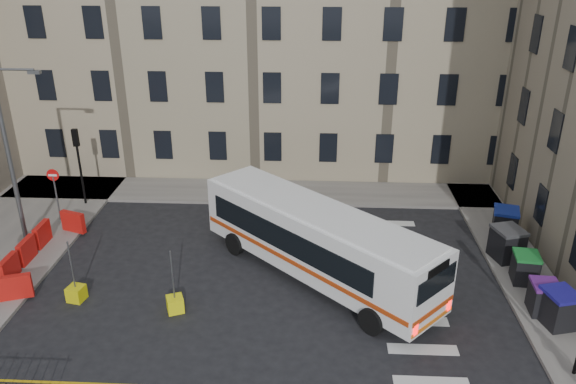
# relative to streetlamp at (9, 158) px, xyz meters

# --- Properties ---
(ground) EXTENTS (120.00, 120.00, 0.00)m
(ground) POSITION_rel_streetlamp_xyz_m (13.00, -2.00, -4.34)
(ground) COLOR black
(ground) RESTS_ON ground
(pavement_north) EXTENTS (36.00, 3.20, 0.15)m
(pavement_north) POSITION_rel_streetlamp_xyz_m (7.00, 6.60, -4.26)
(pavement_north) COLOR slate
(pavement_north) RESTS_ON ground
(pavement_east) EXTENTS (2.40, 26.00, 0.15)m
(pavement_east) POSITION_rel_streetlamp_xyz_m (22.00, 2.00, -4.26)
(pavement_east) COLOR slate
(pavement_east) RESTS_ON ground
(terrace_north) EXTENTS (38.30, 10.80, 17.20)m
(terrace_north) POSITION_rel_streetlamp_xyz_m (6.00, 13.50, 4.28)
(terrace_north) COLOR gray
(terrace_north) RESTS_ON ground
(traffic_light_nw) EXTENTS (0.28, 0.22, 4.10)m
(traffic_light_nw) POSITION_rel_streetlamp_xyz_m (1.00, 4.50, -1.47)
(traffic_light_nw) COLOR black
(traffic_light_nw) RESTS_ON pavement_west
(streetlamp) EXTENTS (0.50, 0.22, 8.14)m
(streetlamp) POSITION_rel_streetlamp_xyz_m (0.00, 0.00, 0.00)
(streetlamp) COLOR #595B5E
(streetlamp) RESTS_ON pavement_west
(no_entry_north) EXTENTS (0.60, 0.08, 3.00)m
(no_entry_north) POSITION_rel_streetlamp_xyz_m (0.50, 2.50, -2.26)
(no_entry_north) COLOR #595B5E
(no_entry_north) RESTS_ON pavement_west
(roadworks_barriers) EXTENTS (1.66, 6.26, 1.00)m
(roadworks_barriers) POSITION_rel_streetlamp_xyz_m (1.16, -1.50, -3.69)
(roadworks_barriers) COLOR red
(roadworks_barriers) RESTS_ON pavement_west
(bus) EXTENTS (9.89, 9.62, 3.07)m
(bus) POSITION_rel_streetlamp_xyz_m (13.27, -1.90, -2.56)
(bus) COLOR white
(bus) RESTS_ON ground
(wheelie_bin_a) EXTENTS (1.33, 1.44, 1.35)m
(wheelie_bin_a) POSITION_rel_streetlamp_xyz_m (22.00, -4.90, -3.51)
(wheelie_bin_a) COLOR black
(wheelie_bin_a) RESTS_ON pavement_east
(wheelie_bin_b) EXTENTS (1.05, 1.18, 1.23)m
(wheelie_bin_b) POSITION_rel_streetlamp_xyz_m (21.74, -4.17, -3.57)
(wheelie_bin_b) COLOR black
(wheelie_bin_b) RESTS_ON pavement_east
(wheelie_bin_c) EXTENTS (1.11, 1.24, 1.24)m
(wheelie_bin_c) POSITION_rel_streetlamp_xyz_m (21.76, -2.06, -3.56)
(wheelie_bin_c) COLOR black
(wheelie_bin_c) RESTS_ON pavement_east
(wheelie_bin_d) EXTENTS (1.47, 1.58, 1.45)m
(wheelie_bin_d) POSITION_rel_streetlamp_xyz_m (21.57, -0.24, -3.45)
(wheelie_bin_d) COLOR black
(wheelie_bin_d) RESTS_ON pavement_east
(wheelie_bin_e) EXTENTS (1.41, 1.53, 1.41)m
(wheelie_bin_e) POSITION_rel_streetlamp_xyz_m (22.09, 1.79, -3.48)
(wheelie_bin_e) COLOR black
(wheelie_bin_e) RESTS_ON pavement_east
(bollard_yellow) EXTENTS (0.71, 0.71, 0.60)m
(bollard_yellow) POSITION_rel_streetlamp_xyz_m (3.98, -4.09, -4.04)
(bollard_yellow) COLOR #D6CD0B
(bollard_yellow) RESTS_ON ground
(bollard_chevron) EXTENTS (0.78, 0.78, 0.60)m
(bollard_chevron) POSITION_rel_streetlamp_xyz_m (8.00, -4.61, -4.04)
(bollard_chevron) COLOR yellow
(bollard_chevron) RESTS_ON ground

